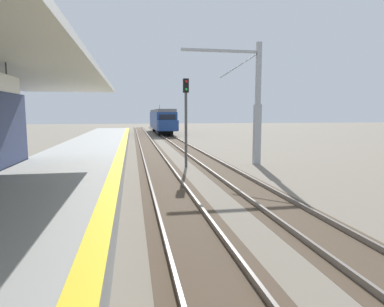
# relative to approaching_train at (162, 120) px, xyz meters

# --- Properties ---
(station_platform) EXTENTS (5.00, 80.00, 0.91)m
(station_platform) POSITION_rel_approaching_train_xyz_m (-7.80, -40.31, -1.73)
(station_platform) COLOR #999993
(station_platform) RESTS_ON ground
(track_pair_nearest_platform) EXTENTS (2.34, 120.00, 0.16)m
(track_pair_nearest_platform) POSITION_rel_approaching_train_xyz_m (-3.40, -36.31, -2.13)
(track_pair_nearest_platform) COLOR #4C3D2D
(track_pair_nearest_platform) RESTS_ON ground
(track_pair_middle) EXTENTS (2.34, 120.00, 0.16)m
(track_pair_middle) POSITION_rel_approaching_train_xyz_m (-0.00, -36.31, -2.13)
(track_pair_middle) COLOR #4C3D2D
(track_pair_middle) RESTS_ON ground
(approaching_train) EXTENTS (2.93, 19.60, 4.76)m
(approaching_train) POSITION_rel_approaching_train_xyz_m (0.00, 0.00, 0.00)
(approaching_train) COLOR navy
(approaching_train) RESTS_ON ground
(rail_signal_post) EXTENTS (0.32, 0.34, 5.20)m
(rail_signal_post) POSITION_rel_approaching_train_xyz_m (-1.74, -35.38, 1.02)
(rail_signal_post) COLOR #4C4C4C
(rail_signal_post) RESTS_ON ground
(catenary_pylon_far_side) EXTENTS (5.00, 0.40, 7.50)m
(catenary_pylon_far_side) POSITION_rel_approaching_train_xyz_m (2.53, -35.05, 1.43)
(catenary_pylon_far_side) COLOR #9EA3A8
(catenary_pylon_far_side) RESTS_ON ground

